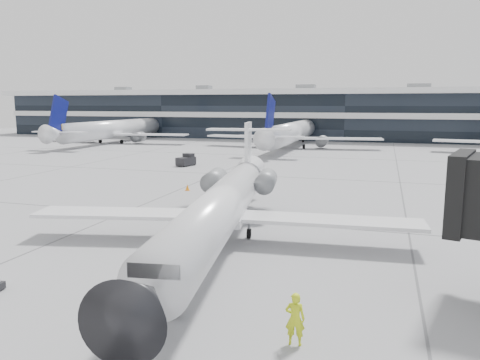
% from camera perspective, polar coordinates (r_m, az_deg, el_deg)
% --- Properties ---
extents(ground, '(220.00, 220.00, 0.00)m').
position_cam_1_polar(ground, '(32.19, 1.75, -5.12)').
color(ground, gray).
rests_on(ground, ground).
extents(terminal, '(170.00, 22.00, 10.00)m').
position_cam_1_polar(terminal, '(112.40, 13.10, 7.54)').
color(terminal, black).
rests_on(terminal, ground).
extents(bg_jet_left, '(32.00, 40.00, 9.60)m').
position_cam_1_polar(bg_jet_left, '(100.68, -14.85, 4.44)').
color(bg_jet_left, white).
rests_on(bg_jet_left, ground).
extents(bg_jet_center, '(32.00, 40.00, 9.60)m').
position_cam_1_polar(bg_jet_center, '(86.97, 6.37, 3.97)').
color(bg_jet_center, white).
rests_on(bg_jet_center, ground).
extents(regional_jet, '(22.66, 28.27, 6.54)m').
position_cam_1_polar(regional_jet, '(26.99, -2.16, -3.07)').
color(regional_jet, white).
rests_on(regional_jet, ground).
extents(ramp_worker, '(0.70, 0.49, 1.84)m').
position_cam_1_polar(ramp_worker, '(16.37, 6.73, -16.46)').
color(ramp_worker, '#C8DE17').
rests_on(ramp_worker, ground).
extents(traffic_cone, '(0.47, 0.47, 0.60)m').
position_cam_1_polar(traffic_cone, '(43.82, -6.44, -0.91)').
color(traffic_cone, orange).
rests_on(traffic_cone, ground).
extents(far_tug, '(2.09, 2.79, 1.58)m').
position_cam_1_polar(far_tug, '(61.18, -6.57, 2.39)').
color(far_tug, black).
rests_on(far_tug, ground).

